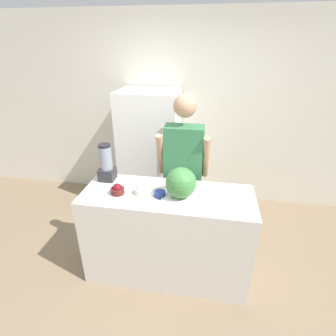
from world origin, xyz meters
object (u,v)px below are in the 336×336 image
(bowl_cream, at_px, (141,190))
(watermelon, at_px, (181,183))
(bowl_cherries, at_px, (117,190))
(refrigerator, at_px, (150,151))
(blender, at_px, (106,164))
(person, at_px, (183,173))
(bowl_small_blue, at_px, (160,194))

(bowl_cream, bearing_deg, watermelon, -0.68)
(bowl_cherries, relative_size, bowl_cream, 1.01)
(refrigerator, bearing_deg, bowl_cream, -80.24)
(refrigerator, bearing_deg, blender, -99.58)
(watermelon, bearing_deg, bowl_cream, 179.32)
(person, relative_size, watermelon, 6.45)
(refrigerator, xyz_separation_m, bowl_cherries, (0.01, -1.33, 0.16))
(bowl_cream, height_order, blender, blender)
(refrigerator, distance_m, bowl_cream, 1.32)
(person, bearing_deg, blender, -155.98)
(refrigerator, height_order, watermelon, refrigerator)
(bowl_cream, height_order, bowl_small_blue, bowl_cream)
(bowl_cherries, distance_m, blender, 0.34)
(watermelon, xyz_separation_m, bowl_small_blue, (-0.19, -0.01, -0.13))
(bowl_cherries, bearing_deg, bowl_cream, 8.88)
(watermelon, bearing_deg, bowl_small_blue, -176.14)
(person, relative_size, bowl_cherries, 14.13)
(person, xyz_separation_m, bowl_cherries, (-0.54, -0.57, 0.07))
(watermelon, xyz_separation_m, bowl_cream, (-0.36, 0.00, -0.11))
(refrigerator, relative_size, bowl_cherries, 13.29)
(watermelon, xyz_separation_m, bowl_cherries, (-0.58, -0.03, -0.11))
(watermelon, relative_size, blender, 0.72)
(person, distance_m, bowl_cream, 0.63)
(person, bearing_deg, bowl_cream, -121.13)
(watermelon, xyz_separation_m, blender, (-0.77, 0.21, 0.02))
(refrigerator, height_order, bowl_cherries, refrigerator)
(person, height_order, watermelon, person)
(person, xyz_separation_m, bowl_small_blue, (-0.15, -0.55, 0.06))
(person, distance_m, bowl_cherries, 0.79)
(refrigerator, bearing_deg, person, -54.34)
(watermelon, bearing_deg, bowl_cherries, -177.08)
(bowl_cherries, relative_size, bowl_small_blue, 1.19)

